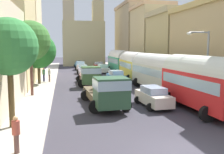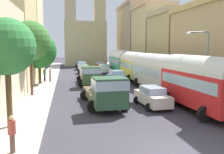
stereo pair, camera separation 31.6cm
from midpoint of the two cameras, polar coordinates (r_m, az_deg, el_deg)
name	(u,v)px [view 2 (the right image)]	position (r m, az deg, el deg)	size (l,w,h in m)	color
ground_plane	(99,78)	(37.68, -2.64, -0.28)	(154.00, 154.00, 0.00)	#37343D
sidewalk_left	(48,79)	(37.43, -13.71, -0.40)	(2.50, 70.00, 0.14)	#B4AC9D
sidewalk_right	(147,77)	(39.28, 7.90, 0.06)	(2.50, 70.00, 0.14)	#9F938D
building_left_2	(5,27)	(32.00, -22.33, 10.17)	(5.89, 10.37, 13.58)	#CDB57E
building_left_3	(25,34)	(42.70, -18.59, 9.09)	(4.93, 9.76, 13.21)	beige
building_right_1	(217,46)	(30.22, 22.57, 6.35)	(6.36, 11.91, 9.27)	tan
building_right_2	(173,44)	(39.95, 13.68, 7.16)	(5.94, 9.28, 9.97)	tan
building_right_3	(152,38)	(49.44, 9.06, 8.51)	(6.19, 9.57, 12.33)	#CCB47F
building_right_4	(131,35)	(61.70, 4.49, 9.21)	(4.74, 14.46, 14.46)	tan
distant_church	(85,40)	(64.42, -5.88, 8.26)	(10.02, 7.28, 18.09)	#BFB481
parked_bus_0	(200,81)	(19.25, 19.46, -0.83)	(3.51, 8.16, 3.99)	red
parked_bus_1	(156,70)	(27.39, 10.14, 1.47)	(3.46, 9.44, 3.88)	beige
parked_bus_2	(134,64)	(35.94, 5.17, 2.78)	(3.44, 8.43, 3.90)	gold
parked_bus_3	(121,61)	(44.66, 2.11, 3.68)	(3.25, 9.42, 4.00)	#2E976E
cargo_truck_0	(105,91)	(19.27, -1.06, -3.14)	(3.35, 7.48, 2.50)	#2A4E33
cargo_truck_1	(90,75)	(30.57, -4.60, 0.40)	(2.99, 7.10, 2.37)	#36572E
car_0	(87,73)	(38.18, -5.33, 0.98)	(2.34, 3.81, 1.58)	silver
car_1	(84,69)	(44.44, -5.98, 1.74)	(2.30, 4.33, 1.49)	silver
car_2	(82,66)	(51.67, -6.47, 2.51)	(2.40, 3.74, 1.63)	silver
car_3	(80,64)	(57.72, -6.90, 2.87)	(2.15, 4.14, 1.46)	#4194BE
car_4	(152,97)	(20.01, 9.36, -4.34)	(2.30, 4.27, 1.57)	beige
car_5	(116,77)	(32.27, 1.27, 0.01)	(2.38, 3.87, 1.64)	#4489CC
car_6	(104,69)	(45.14, -1.57, 1.88)	(2.37, 4.23, 1.55)	silver
car_7	(100,66)	(51.70, -2.52, 2.53)	(2.57, 4.18, 1.57)	red
pedestrian_0	(50,74)	(33.77, -13.33, 0.56)	(0.36, 0.36, 1.87)	#7F615B
pedestrian_1	(12,133)	(11.78, -20.59, -11.54)	(0.40, 0.40, 1.75)	brown
pedestrian_2	(45,74)	(34.22, -14.49, 0.60)	(0.51, 0.51, 1.87)	#212447
streetlamp_near	(204,60)	(22.05, 20.06, 3.65)	(1.99, 0.28, 5.85)	gray
roadside_tree_0	(7,47)	(15.13, -21.79, 6.16)	(3.15, 3.15, 6.19)	brown
roadside_tree_1	(30,41)	(24.60, -17.36, 7.68)	(3.63, 3.63, 6.97)	brown
roadside_tree_2	(39,51)	(32.17, -15.62, 5.58)	(4.22, 4.22, 6.21)	brown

